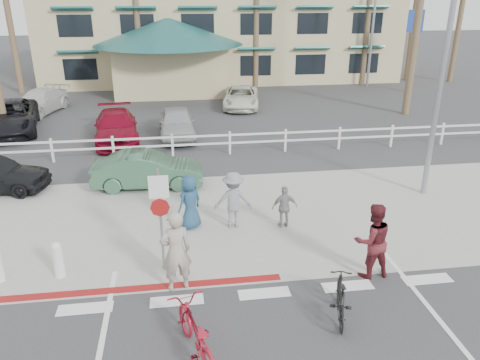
{
  "coord_description": "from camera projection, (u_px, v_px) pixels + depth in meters",
  "views": [
    {
      "loc": [
        -1.81,
        -8.21,
        6.51
      ],
      "look_at": [
        -0.1,
        3.92,
        1.5
      ],
      "focal_mm": 35.0,
      "sensor_mm": 36.0,
      "label": 1
    }
  ],
  "objects": [
    {
      "name": "pedestrian_b",
      "position": [
        190.0,
        202.0,
        13.48
      ],
      "size": [
        0.94,
        0.89,
        1.63
      ],
      "primitive_type": "imported",
      "rotation": [
        0.0,
        0.0,
        3.8
      ],
      "color": "navy",
      "rests_on": "ground"
    },
    {
      "name": "info_sign",
      "position": [
        411.0,
        49.0,
        31.14
      ],
      "size": [
        1.2,
        0.16,
        5.6
      ],
      "primitive_type": null,
      "color": "navy",
      "rests_on": "ground"
    },
    {
      "name": "bike_black",
      "position": [
        341.0,
        298.0,
        9.84
      ],
      "size": [
        0.86,
        1.66,
        0.96
      ],
      "primitive_type": "imported",
      "rotation": [
        0.0,
        0.0,
        2.87
      ],
      "color": "black",
      "rests_on": "ground"
    },
    {
      "name": "bollard_0",
      "position": [
        58.0,
        259.0,
        11.25
      ],
      "size": [
        0.26,
        0.26,
        0.95
      ],
      "primitive_type": null,
      "color": "silver",
      "rests_on": "ground"
    },
    {
      "name": "bike_red",
      "position": [
        196.0,
        334.0,
        8.71
      ],
      "size": [
        1.28,
        2.18,
        1.08
      ],
      "primitive_type": "imported",
      "rotation": [
        0.0,
        0.0,
        3.43
      ],
      "color": "maroon",
      "rests_on": "ground"
    },
    {
      "name": "ground",
      "position": [
        269.0,
        310.0,
        10.22
      ],
      "size": [
        140.0,
        140.0,
        0.0
      ],
      "primitive_type": "plane",
      "color": "#333335"
    },
    {
      "name": "pedestrian_a",
      "position": [
        233.0,
        200.0,
        13.53
      ],
      "size": [
        1.14,
        0.69,
        1.7
      ],
      "primitive_type": "imported",
      "rotation": [
        0.0,
        0.0,
        3.08
      ],
      "color": "gray",
      "rests_on": "ground"
    },
    {
      "name": "parking_lot",
      "position": [
        207.0,
        112.0,
        26.72
      ],
      "size": [
        50.0,
        16.0,
        0.01
      ],
      "primitive_type": "cube",
      "color": "#333335",
      "rests_on": "ground"
    },
    {
      "name": "car_white_sedan",
      "position": [
        148.0,
        170.0,
        16.4
      ],
      "size": [
        3.88,
        1.51,
        1.26
      ],
      "primitive_type": "imported",
      "rotation": [
        0.0,
        0.0,
        1.52
      ],
      "color": "#315940",
      "rests_on": "ground"
    },
    {
      "name": "rider_red",
      "position": [
        176.0,
        252.0,
        10.59
      ],
      "size": [
        0.83,
        0.65,
        1.99
      ],
      "primitive_type": "imported",
      "rotation": [
        0.0,
        0.0,
        3.4
      ],
      "color": "#9F9586",
      "rests_on": "ground"
    },
    {
      "name": "building",
      "position": [
        218.0,
        1.0,
        36.76
      ],
      "size": [
        28.0,
        16.0,
        11.3
      ],
      "primitive_type": null,
      "color": "#C1B384",
      "rests_on": "ground"
    },
    {
      "name": "lot_car_1",
      "position": [
        116.0,
        127.0,
        21.41
      ],
      "size": [
        2.41,
        4.82,
        1.34
      ],
      "primitive_type": "imported",
      "rotation": [
        0.0,
        0.0,
        0.12
      ],
      "color": "maroon",
      "rests_on": "ground"
    },
    {
      "name": "lot_car_2",
      "position": [
        177.0,
        123.0,
        21.94
      ],
      "size": [
        1.75,
        4.1,
        1.38
      ],
      "primitive_type": "imported",
      "rotation": [
        0.0,
        0.0,
        0.03
      ],
      "color": "#A3A5A8",
      "rests_on": "ground"
    },
    {
      "name": "streetlight_0",
      "position": [
        444.0,
        60.0,
        14.4
      ],
      "size": [
        0.6,
        2.0,
        9.0
      ],
      "primitive_type": null,
      "color": "gray",
      "rests_on": "ground"
    },
    {
      "name": "pedestrian_child",
      "position": [
        285.0,
        207.0,
        13.57
      ],
      "size": [
        0.77,
        0.35,
        1.29
      ],
      "primitive_type": "imported",
      "rotation": [
        0.0,
        0.0,
        3.18
      ],
      "color": "gray",
      "rests_on": "ground"
    },
    {
      "name": "rail_fence",
      "position": [
        232.0,
        143.0,
        19.72
      ],
      "size": [
        29.4,
        0.16,
        1.0
      ],
      "primitive_type": null,
      "color": "silver",
      "rests_on": "ground"
    },
    {
      "name": "cross_street",
      "position": [
        226.0,
        171.0,
        18.01
      ],
      "size": [
        40.0,
        5.0,
        0.01
      ],
      "primitive_type": "cube",
      "color": "#333335",
      "rests_on": "ground"
    },
    {
      "name": "sign_post",
      "position": [
        160.0,
        213.0,
        11.39
      ],
      "size": [
        0.5,
        0.1,
        2.9
      ],
      "primitive_type": null,
      "color": "gray",
      "rests_on": "ground"
    },
    {
      "name": "lot_car_5",
      "position": [
        241.0,
        97.0,
        27.57
      ],
      "size": [
        2.67,
        4.6,
        1.21
      ],
      "primitive_type": "imported",
      "rotation": [
        0.0,
        0.0,
        -0.16
      ],
      "color": "silver",
      "rests_on": "ground"
    },
    {
      "name": "curb_red",
      "position": [
        133.0,
        289.0,
        10.93
      ],
      "size": [
        7.0,
        0.25,
        0.02
      ],
      "primitive_type": "cube",
      "color": "maroon",
      "rests_on": "ground"
    },
    {
      "name": "sidewalk_plaza",
      "position": [
        240.0,
        218.0,
        14.34
      ],
      "size": [
        22.0,
        7.0,
        0.01
      ],
      "primitive_type": "cube",
      "color": "gray",
      "rests_on": "ground"
    },
    {
      "name": "lot_car_0",
      "position": [
        9.0,
        117.0,
        22.66
      ],
      "size": [
        3.55,
        5.85,
        1.52
      ],
      "primitive_type": "imported",
      "rotation": [
        0.0,
        0.0,
        0.2
      ],
      "color": "black",
      "rests_on": "ground"
    },
    {
      "name": "lot_car_4",
      "position": [
        39.0,
        102.0,
        26.26
      ],
      "size": [
        3.01,
        4.78,
        1.29
      ],
      "primitive_type": "imported",
      "rotation": [
        0.0,
        0.0,
        -0.29
      ],
      "color": "silver",
      "rests_on": "ground"
    },
    {
      "name": "rider_black",
      "position": [
        372.0,
        241.0,
        11.14
      ],
      "size": [
        0.97,
        0.78,
        1.91
      ],
      "primitive_type": "imported",
      "rotation": [
        0.0,
        0.0,
        3.21
      ],
      "color": "#561B21",
      "rests_on": "ground"
    },
    {
      "name": "streetlight_1",
      "position": [
        374.0,
        17.0,
        31.98
      ],
      "size": [
        0.6,
        2.0,
        9.5
      ],
      "primitive_type": null,
      "color": "gray",
      "rests_on": "ground"
    }
  ]
}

